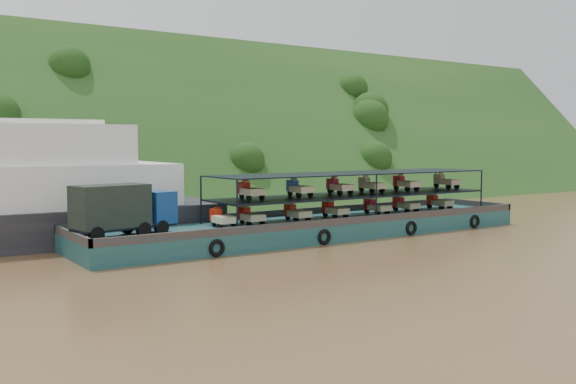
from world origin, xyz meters
TOP-DOWN VIEW (x-y plane):
  - ground at (0.00, 0.00)m, footprint 160.00×160.00m
  - hillside at (0.00, 36.00)m, footprint 140.00×39.60m
  - cargo_barge at (-1.41, 1.54)m, footprint 35.05×7.18m

SIDE VIEW (x-z plane):
  - ground at x=0.00m, z-range 0.00..0.00m
  - hillside at x=0.00m, z-range -19.80..19.80m
  - cargo_barge at x=-1.41m, z-range -1.19..3.35m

